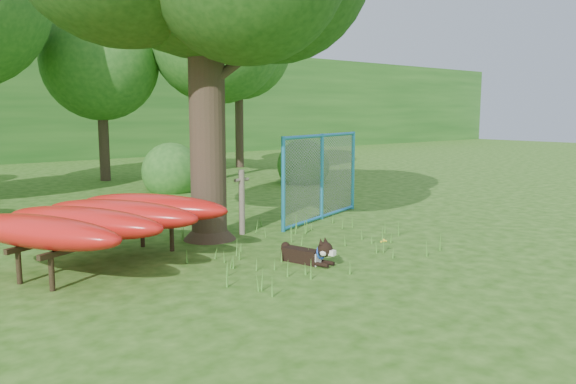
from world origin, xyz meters
TOP-DOWN VIEW (x-y plane):
  - ground at (0.00, 0.00)m, footprint 80.00×80.00m
  - wooden_post at (0.15, 2.57)m, footprint 0.35×0.14m
  - kayak_rack at (-2.88, 2.07)m, footprint 4.15×3.74m
  - husky_dog at (-0.28, 0.08)m, footprint 0.45×1.05m
  - fence_section at (2.47, 2.75)m, footprint 3.18×1.13m
  - wildflower_clump at (1.17, -0.22)m, footprint 0.11×0.10m
  - bg_tree_c at (1.50, 13.00)m, footprint 4.00×4.00m
  - bg_tree_d at (5.00, 11.00)m, footprint 4.80×4.80m
  - bg_tree_e at (8.00, 14.00)m, footprint 4.60×4.60m
  - shrub_right at (6.50, 8.00)m, footprint 1.80×1.80m
  - shrub_mid at (2.00, 9.00)m, footprint 1.80×1.80m

SIDE VIEW (x-z plane):
  - ground at x=0.00m, z-range 0.00..0.00m
  - shrub_right at x=6.50m, z-range -0.90..0.90m
  - shrub_mid at x=2.00m, z-range -0.90..0.90m
  - husky_dog at x=-0.28m, z-range -0.07..0.40m
  - wildflower_clump at x=1.17m, z-range 0.07..0.32m
  - wooden_post at x=0.15m, z-range 0.04..1.33m
  - kayak_rack at x=-2.88m, z-range 0.27..1.27m
  - fence_section at x=2.47m, z-range -0.64..2.59m
  - bg_tree_c at x=1.50m, z-range 1.05..7.17m
  - bg_tree_d at x=5.00m, z-range 1.33..8.83m
  - bg_tree_e at x=8.00m, z-range 1.46..9.01m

